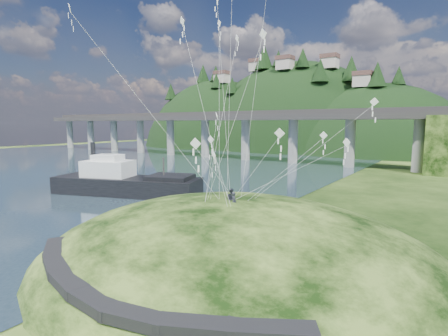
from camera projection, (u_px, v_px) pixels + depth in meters
The scene contains 10 objects.
ground at pixel (151, 247), 31.99m from camera, with size 320.00×320.00×0.00m, color black.
water at pixel (48, 164), 96.94m from camera, with size 240.00×240.00×0.00m, color #2F4757.
grass_hill at pixel (236, 277), 29.32m from camera, with size 36.00×32.00×13.00m.
footpath at pixel (116, 289), 19.57m from camera, with size 22.29×5.84×0.83m.
bridge at pixel (262, 129), 102.88m from camera, with size 160.00×11.00×15.00m.
far_ridge at pixel (283, 165), 157.29m from camera, with size 153.00×70.00×94.50m.
work_barge at pixel (124, 182), 55.51m from camera, with size 24.34×13.92×8.24m.
wooden_dock at pixel (151, 225), 37.74m from camera, with size 12.66×5.85×0.91m.
kite_flyers at pixel (232, 189), 28.81m from camera, with size 1.65×1.59×1.85m.
kite_swarm at pixel (243, 69), 29.92m from camera, with size 19.77×16.18×18.73m.
Camera 1 is at (22.95, -21.59, 11.32)m, focal length 28.00 mm.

